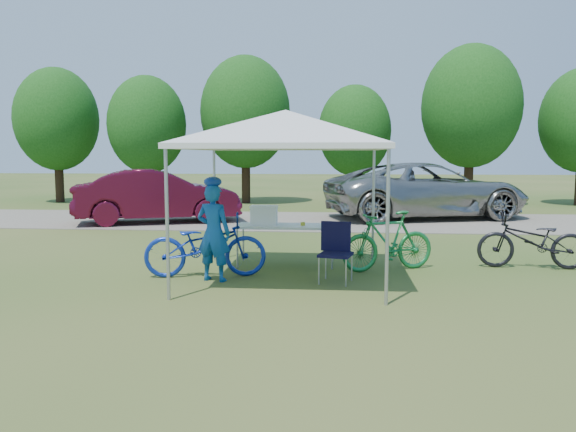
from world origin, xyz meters
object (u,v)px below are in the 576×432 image
object	(u,v)px
folding_table	(286,227)
bike_green	(388,241)
cooler	(264,215)
bike_blue	(205,245)
minivan	(426,190)
bike_dark	(533,241)
sedan	(158,196)
folding_chair	(336,246)
cyclist	(214,233)

from	to	relation	value
folding_table	bike_green	bearing A→B (deg)	-11.18
cooler	bike_blue	world-z (taller)	cooler
bike_green	minivan	size ratio (longest dim) A/B	0.28
bike_dark	sedan	size ratio (longest dim) A/B	0.40
folding_table	bike_dark	bearing A→B (deg)	0.74
folding_chair	bike_green	xyz separation A→B (m)	(0.91, 0.91, -0.04)
cooler	bike_blue	size ratio (longest dim) A/B	0.24
cooler	bike_dark	size ratio (longest dim) A/B	0.26
folding_table	sedan	bearing A→B (deg)	125.99
folding_table	minivan	xyz separation A→B (m)	(3.73, 7.90, 0.20)
bike_blue	minivan	xyz separation A→B (m)	(4.97, 9.02, 0.37)
cooler	sedan	bearing A→B (deg)	123.38
cooler	cyclist	xyz separation A→B (m)	(-0.63, -1.41, -0.14)
bike_blue	minivan	bearing A→B (deg)	-39.42
bike_blue	bike_dark	bearing A→B (deg)	-88.77
bike_dark	sedan	world-z (taller)	sedan
folding_chair	cooler	distance (m)	1.87
sedan	folding_chair	bearing A→B (deg)	-164.47
cyclist	bike_dark	bearing A→B (deg)	-150.21
folding_chair	bike_dark	bearing A→B (deg)	34.03
folding_chair	bike_green	bearing A→B (deg)	58.37
folding_chair	cyclist	bearing A→B (deg)	-162.81
folding_table	bike_blue	bearing A→B (deg)	-137.89
cyclist	minivan	distance (m)	10.45
minivan	bike_dark	bearing A→B (deg)	168.50
cooler	sedan	size ratio (longest dim) A/B	0.10
sedan	folding_table	bearing A→B (deg)	-164.42
cyclist	sedan	xyz separation A→B (m)	(-3.34, 7.43, 0.03)
bike_blue	sedan	world-z (taller)	sedan
folding_chair	cooler	world-z (taller)	cooler
folding_table	folding_chair	xyz separation A→B (m)	(0.91, -1.27, -0.13)
bike_green	minivan	distance (m)	8.48
bike_blue	folding_chair	bearing A→B (deg)	-104.55
cooler	minivan	xyz separation A→B (m)	(4.14, 7.90, -0.02)
folding_chair	minivan	bearing A→B (deg)	86.11
bike_green	cyclist	bearing A→B (deg)	-93.24
folding_chair	cyclist	size ratio (longest dim) A/B	0.61
folding_table	bike_green	distance (m)	1.86
sedan	cyclist	bearing A→B (deg)	-176.21
folding_table	cyclist	world-z (taller)	cyclist
folding_table	sedan	world-z (taller)	sedan
bike_blue	sedan	xyz separation A→B (m)	(-3.13, 7.14, 0.28)
bike_green	sedan	size ratio (longest dim) A/B	0.36
bike_blue	bike_green	bearing A→B (deg)	-86.59
sedan	bike_green	bearing A→B (deg)	-156.27
folding_table	cooler	world-z (taller)	cooler
sedan	minivan	bearing A→B (deg)	-97.37
folding_table	cyclist	xyz separation A→B (m)	(-1.03, -1.41, 0.08)
folding_chair	bike_blue	distance (m)	2.16
bike_blue	bike_green	size ratio (longest dim) A/B	1.15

